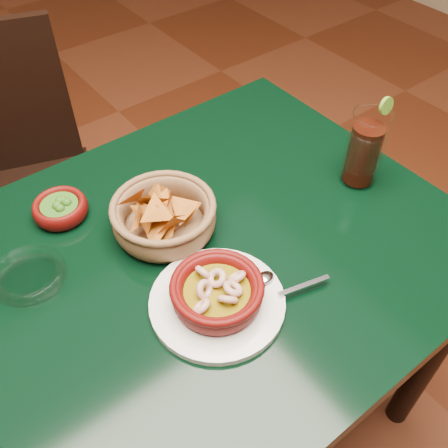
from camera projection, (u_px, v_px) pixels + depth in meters
ground at (182, 434)px, 1.44m from camera, size 7.00×7.00×0.00m
dining_table at (161, 306)px, 0.97m from camera, size 1.20×0.80×0.75m
dining_chair at (17, 182)px, 1.44m from camera, size 0.54×0.54×0.92m
shrimp_plate at (217, 294)px, 0.83m from camera, size 0.30×0.23×0.07m
chip_basket at (164, 216)px, 0.95m from camera, size 0.23×0.23×0.15m
guacamole_ramekin at (60, 208)px, 0.99m from camera, size 0.13×0.13×0.04m
cola_drink at (364, 149)px, 1.02m from camera, size 0.17×0.17×0.19m
glass_ashtray at (30, 276)px, 0.88m from camera, size 0.14×0.14×0.03m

